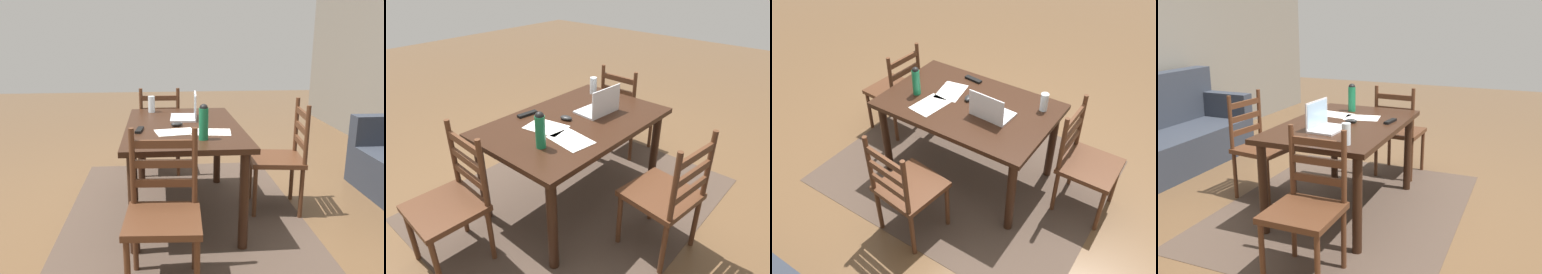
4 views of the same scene
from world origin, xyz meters
The scene contains 13 objects.
ground_plane centered at (0.00, 0.00, 0.00)m, with size 14.00×14.00×0.00m, color brown.
area_rug centered at (0.00, 0.00, 0.00)m, with size 2.45×1.96×0.01m, color #47382D.
dining_table centered at (0.00, 0.00, 0.66)m, with size 1.44×0.92×0.76m.
chair_left_near centered at (-1.01, -0.18, 0.46)m, with size 0.44×0.44×0.95m.
chair_right_near centered at (1.01, -0.18, 0.46)m, with size 0.46×0.46×0.95m.
chair_far_head centered at (0.01, 0.83, 0.46)m, with size 0.49×0.49×0.95m.
laptop centered at (-0.24, 0.06, 0.82)m, with size 0.33×0.24×0.23m.
water_bottle centered at (0.46, 0.12, 0.90)m, with size 0.07×0.07×0.26m.
drinking_glass centered at (-0.56, -0.26, 0.84)m, with size 0.06×0.06×0.15m, color silver.
computer_mouse centered at (0.04, -0.05, 0.78)m, with size 0.06×0.10×0.03m, color black.
tv_remote centered at (0.18, -0.35, 0.77)m, with size 0.04×0.17×0.02m, color black.
paper_stack_left centered at (0.23, -0.07, 0.77)m, with size 0.21×0.30×0.00m, color white.
paper_stack_right centered at (0.26, 0.20, 0.77)m, with size 0.21×0.30×0.00m, color white.
Camera 2 is at (1.76, 1.59, 1.87)m, focal length 31.45 mm.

